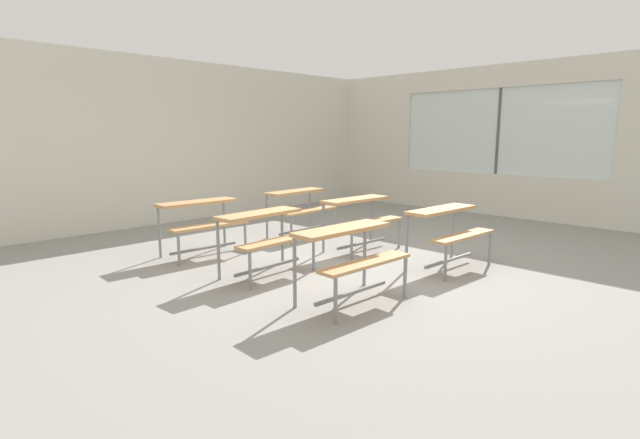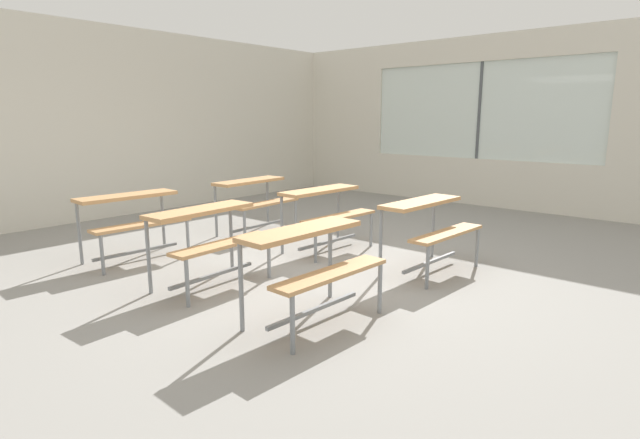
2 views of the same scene
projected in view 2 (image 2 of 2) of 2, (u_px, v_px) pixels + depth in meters
ground at (318, 274)px, 5.26m from camera, size 10.00×9.00×0.05m
wall_back at (102, 123)px, 7.83m from camera, size 10.00×0.12×3.00m
wall_right at (514, 126)px, 8.58m from camera, size 0.12×9.00×3.00m
desk_bench_r0c0 at (311, 253)px, 3.87m from camera, size 1.12×0.63×0.74m
desk_bench_r0c1 at (430, 219)px, 5.17m from camera, size 1.13×0.64×0.74m
desk_bench_r1c0 at (209, 228)px, 4.73m from camera, size 1.13×0.64×0.74m
desk_bench_r1c1 at (326, 204)px, 6.01m from camera, size 1.13×0.64×0.74m
desk_bench_r2c0 at (132, 211)px, 5.58m from camera, size 1.13×0.64×0.74m
desk_bench_r2c1 at (255, 193)px, 6.90m from camera, size 1.13×0.64×0.74m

